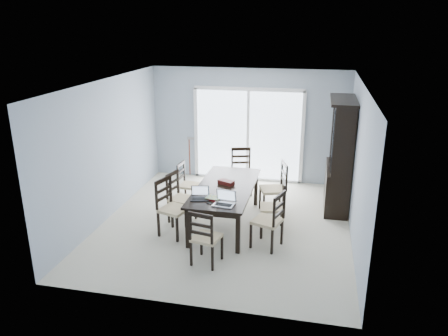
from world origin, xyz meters
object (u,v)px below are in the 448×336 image
(chair_left_mid, at_px, (178,192))
(hot_tub, at_px, (226,147))
(chair_left_far, at_px, (186,179))
(chair_end_near, at_px, (204,233))
(dining_table, at_px, (225,190))
(laptop_dark, at_px, (200,197))
(china_hutch, at_px, (340,156))
(chair_right_near, at_px, (273,215))
(chair_left_near, at_px, (169,201))
(game_box, at_px, (226,182))
(chair_end_far, at_px, (241,166))
(chair_right_mid, at_px, (277,201))
(cell_phone, at_px, (210,203))
(chair_right_far, at_px, (278,182))
(laptop_silver, at_px, (224,202))

(chair_left_mid, xyz_separation_m, hot_tub, (0.18, 3.47, -0.09))
(chair_left_far, relative_size, chair_end_near, 0.96)
(dining_table, xyz_separation_m, laptop_dark, (-0.29, -0.69, 0.13))
(china_hutch, relative_size, chair_end_near, 2.07)
(chair_right_near, distance_m, laptop_dark, 1.24)
(china_hutch, height_order, chair_left_near, china_hutch)
(game_box, bearing_deg, chair_end_far, 89.83)
(chair_left_mid, bearing_deg, china_hutch, 127.64)
(chair_left_mid, distance_m, chair_right_mid, 1.86)
(china_hutch, height_order, cell_phone, china_hutch)
(chair_right_near, height_order, chair_right_mid, chair_right_near)
(chair_right_mid, bearing_deg, chair_right_far, -2.48)
(hot_tub, bearing_deg, chair_left_far, -95.52)
(chair_end_near, height_order, cell_phone, chair_end_near)
(chair_left_near, relative_size, chair_right_far, 0.99)
(china_hutch, distance_m, chair_end_far, 2.13)
(chair_right_mid, bearing_deg, chair_left_far, 59.79)
(chair_left_near, distance_m, laptop_dark, 0.63)
(chair_right_mid, bearing_deg, game_box, 72.47)
(chair_left_mid, bearing_deg, game_box, 112.09)
(chair_end_near, distance_m, hot_tub, 4.99)
(chair_right_far, height_order, chair_end_far, chair_right_far)
(chair_right_far, bearing_deg, china_hutch, -83.74)
(dining_table, relative_size, chair_right_near, 1.94)
(laptop_dark, bearing_deg, game_box, 58.96)
(china_hutch, bearing_deg, hot_tub, 141.30)
(hot_tub, bearing_deg, chair_end_near, -81.81)
(chair_right_mid, bearing_deg, laptop_dark, 109.40)
(chair_left_near, bearing_deg, game_box, 145.82)
(chair_right_far, xyz_separation_m, game_box, (-0.89, -0.62, 0.16))
(dining_table, bearing_deg, chair_end_near, -90.58)
(chair_end_far, xyz_separation_m, laptop_silver, (0.16, -2.51, 0.21))
(chair_right_far, bearing_deg, chair_end_near, 139.96)
(chair_left_mid, distance_m, laptop_dark, 0.95)
(chair_left_near, height_order, chair_end_near, chair_left_near)
(chair_right_near, xyz_separation_m, chair_end_far, (-0.95, 2.38, -0.00))
(china_hutch, distance_m, chair_right_mid, 1.77)
(chair_left_near, bearing_deg, dining_table, 140.69)
(chair_right_mid, relative_size, chair_end_far, 0.96)
(chair_right_far, height_order, chair_end_near, chair_right_far)
(china_hutch, xyz_separation_m, laptop_silver, (-1.87, -2.10, -0.27))
(china_hutch, xyz_separation_m, chair_left_near, (-2.90, -1.82, -0.45))
(dining_table, relative_size, chair_left_near, 1.87)
(chair_left_far, distance_m, hot_tub, 2.72)
(chair_end_far, relative_size, cell_phone, 11.44)
(laptop_silver, bearing_deg, dining_table, 106.75)
(chair_left_near, height_order, chair_end_far, chair_left_near)
(chair_right_near, height_order, laptop_silver, chair_right_near)
(chair_left_near, height_order, game_box, chair_left_near)
(laptop_silver, bearing_deg, cell_phone, -178.31)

